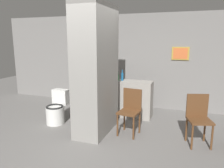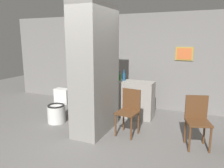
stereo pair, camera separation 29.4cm
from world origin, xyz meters
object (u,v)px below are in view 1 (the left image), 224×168
chair_near_pillar (130,109)px  toilet (57,110)px  bicycle (96,98)px  bottle_tall (122,76)px  chair_by_doorway (199,117)px

chair_near_pillar → toilet: bearing=-173.1°
toilet → bicycle: (0.54, 1.06, 0.05)m
bicycle → bottle_tall: (0.74, -0.07, 0.66)m
toilet → bottle_tall: 1.77m
chair_by_doorway → toilet: bearing=162.1°
chair_near_pillar → bottle_tall: bearing=122.8°
chair_near_pillar → chair_by_doorway: (1.29, -0.02, 0.00)m
chair_near_pillar → bottle_tall: size_ratio=3.15×
chair_by_doorway → bicycle: bearing=139.2°
toilet → bicycle: toilet is taller
toilet → bottle_tall: bottle_tall is taller
toilet → chair_by_doorway: 3.06m
chair_by_doorway → bicycle: chair_by_doorway is taller
bottle_tall → bicycle: bearing=175.0°
bicycle → bottle_tall: bearing=-5.0°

